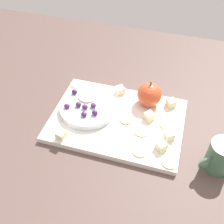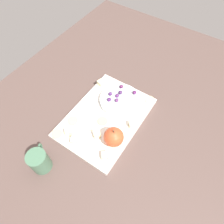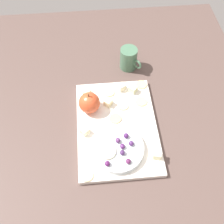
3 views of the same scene
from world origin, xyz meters
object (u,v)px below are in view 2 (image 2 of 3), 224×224
(cracker_5, at_px, (73,121))
(grape_0, at_px, (120,92))
(cracker_1, at_px, (102,121))
(cracker_0, at_px, (150,100))
(cheese_cube_3, at_px, (97,134))
(cup, at_px, (39,161))
(cracker_2, at_px, (86,145))
(serving_dish, at_px, (120,100))
(cheese_cube_5, at_px, (74,140))
(apple_whole, at_px, (114,137))
(cracker_4, at_px, (57,134))
(grape_2, at_px, (110,94))
(cracker_3, at_px, (88,127))
(cheese_cube_0, at_px, (68,132))
(cheese_cube_2, at_px, (101,83))
(grape_1, at_px, (134,92))
(grape_6, at_px, (117,96))
(platter, at_px, (106,117))
(cheese_cube_4, at_px, (132,124))
(grape_4, at_px, (121,86))
(grape_5, at_px, (109,100))
(apple_slice_0, at_px, (129,100))
(cheese_cube_1, at_px, (105,156))
(grape_3, at_px, (117,100))

(cracker_5, relative_size, grape_0, 2.39)
(cracker_1, bearing_deg, cracker_0, -28.50)
(cheese_cube_3, relative_size, cracker_0, 0.59)
(cracker_1, xyz_separation_m, cup, (-0.26, 0.08, 0.02))
(cracker_2, bearing_deg, serving_dish, 0.96)
(cheese_cube_5, xyz_separation_m, cracker_1, (0.13, -0.03, -0.01))
(cracker_1, relative_size, grape_0, 2.39)
(cracker_0, bearing_deg, apple_whole, 174.97)
(cracker_4, distance_m, grape_2, 0.27)
(cracker_3, distance_m, cracker_4, 0.12)
(cheese_cube_3, relative_size, cracker_1, 0.59)
(cheese_cube_0, bearing_deg, cheese_cube_2, 8.39)
(grape_1, bearing_deg, cracker_0, -72.38)
(cup, bearing_deg, cheese_cube_3, -26.65)
(apple_whole, height_order, cracker_4, apple_whole)
(grape_2, xyz_separation_m, grape_6, (0.01, -0.03, 0.00))
(platter, relative_size, apple_whole, 5.17)
(cracker_2, xyz_separation_m, cracker_3, (0.06, 0.04, 0.00))
(cracker_1, bearing_deg, cheese_cube_0, 146.39)
(cheese_cube_4, height_order, grape_4, grape_4)
(grape_5, bearing_deg, cracker_1, -163.28)
(cheese_cube_2, xyz_separation_m, apple_slice_0, (-0.02, -0.15, 0.01))
(cheese_cube_1, relative_size, cheese_cube_3, 1.00)
(platter, relative_size, serving_dish, 2.26)
(cheese_cube_3, height_order, cracker_1, cheese_cube_3)
(grape_1, bearing_deg, cheese_cube_2, 98.16)
(cheese_cube_4, height_order, grape_2, grape_2)
(cheese_cube_3, relative_size, cracker_5, 0.59)
(serving_dish, relative_size, cheese_cube_4, 6.91)
(serving_dish, distance_m, cheese_cube_0, 0.25)
(serving_dish, height_order, cheese_cube_3, cheese_cube_3)
(cheese_cube_3, height_order, cheese_cube_5, same)
(grape_3, bearing_deg, grape_5, 116.94)
(apple_whole, xyz_separation_m, grape_5, (0.13, 0.11, -0.01))
(platter, height_order, apple_whole, apple_whole)
(cheese_cube_2, bearing_deg, grape_0, -94.95)
(apple_whole, xyz_separation_m, grape_6, (0.17, 0.09, -0.01))
(apple_whole, bearing_deg, grape_4, 25.59)
(cheese_cube_5, bearing_deg, cracker_4, 99.53)
(serving_dish, relative_size, cheese_cube_0, 6.91)
(apple_whole, distance_m, cracker_3, 0.12)
(cracker_3, distance_m, cracker_5, 0.07)
(cracker_2, xyz_separation_m, grape_5, (0.20, 0.04, 0.03))
(cheese_cube_0, bearing_deg, cheese_cube_1, -90.72)
(cracker_0, relative_size, cracker_1, 1.00)
(platter, height_order, cheese_cube_5, cheese_cube_5)
(cracker_3, bearing_deg, platter, -20.77)
(cracker_4, distance_m, cup, 0.12)
(grape_3, distance_m, grape_5, 0.03)
(cracker_1, xyz_separation_m, cracker_5, (-0.06, 0.10, 0.00))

